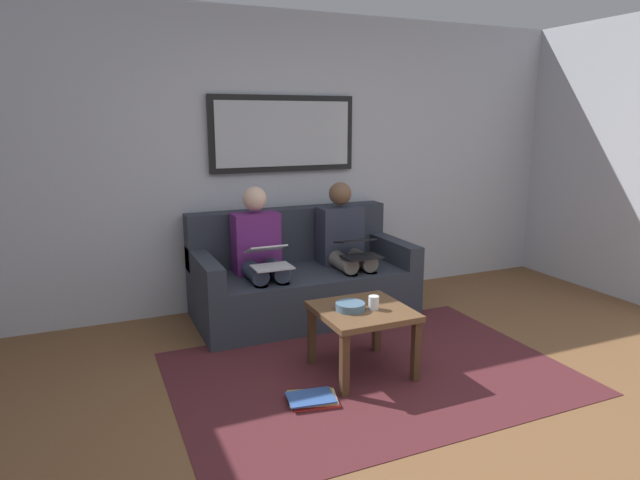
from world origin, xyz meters
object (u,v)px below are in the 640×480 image
object	(u,v)px
laptop_silver	(269,257)
coffee_table	(362,318)
framed_mirror	(284,134)
cup	(374,303)
magazine_stack	(313,398)
laptop_black	(358,248)
couch	(301,279)
bowl	(350,306)
person_right	(260,252)
person_left	(345,244)

from	to	relation	value
laptop_silver	coffee_table	bearing A→B (deg)	110.86
framed_mirror	cup	size ratio (longest dim) A/B	14.89
magazine_stack	coffee_table	bearing A→B (deg)	-151.76
laptop_black	coffee_table	bearing A→B (deg)	64.43
coffee_table	laptop_silver	world-z (taller)	laptop_silver
cup	laptop_black	xyz separation A→B (m)	(-0.37, -0.94, 0.13)
laptop_black	magazine_stack	size ratio (longest dim) A/B	0.98
couch	bowl	distance (m)	1.23
laptop_black	magazine_stack	world-z (taller)	laptop_black
coffee_table	cup	size ratio (longest dim) A/B	6.64
cup	laptop_black	distance (m)	1.02
cup	magazine_stack	xyz separation A→B (m)	(0.53, 0.21, -0.47)
cup	couch	bearing A→B (deg)	-89.14
laptop_silver	framed_mirror	bearing A→B (deg)	-119.39
magazine_stack	bowl	bearing A→B (deg)	-145.95
laptop_black	person_right	bearing A→B (deg)	-17.71
person_right	magazine_stack	bearing A→B (deg)	85.12
framed_mirror	cup	world-z (taller)	framed_mirror
person_left	person_right	xyz separation A→B (m)	(0.78, 0.00, 0.00)
coffee_table	magazine_stack	world-z (taller)	coffee_table
cup	person_left	bearing A→B (deg)	-107.30
coffee_table	magazine_stack	xyz separation A→B (m)	(0.47, 0.25, -0.36)
person_left	laptop_black	size ratio (longest dim) A/B	3.38
couch	framed_mirror	world-z (taller)	framed_mirror
person_right	cup	bearing A→B (deg)	108.95
person_right	laptop_silver	distance (m)	0.24
laptop_black	person_right	xyz separation A→B (m)	(0.78, -0.25, -0.02)
cup	person_right	world-z (taller)	person_right
bowl	magazine_stack	size ratio (longest dim) A/B	0.57
framed_mirror	bowl	size ratio (longest dim) A/B	6.88
person_right	coffee_table	bearing A→B (deg)	106.87
cup	magazine_stack	size ratio (longest dim) A/B	0.26
couch	bowl	xyz separation A→B (m)	(0.13, 1.21, 0.16)
cup	laptop_silver	world-z (taller)	laptop_silver
bowl	person_right	world-z (taller)	person_right
couch	person_left	world-z (taller)	person_left
couch	framed_mirror	xyz separation A→B (m)	(0.00, -0.39, 1.24)
framed_mirror	laptop_black	distance (m)	1.22
cup	laptop_silver	size ratio (longest dim) A/B	0.24
cup	coffee_table	bearing A→B (deg)	-34.34
framed_mirror	laptop_silver	distance (m)	1.22
framed_mirror	cup	bearing A→B (deg)	90.66
couch	coffee_table	xyz separation A→B (m)	(0.04, 1.22, 0.07)
framed_mirror	bowl	distance (m)	1.93
couch	person_right	world-z (taller)	person_right
laptop_black	magazine_stack	xyz separation A→B (m)	(0.90, 1.15, -0.60)
framed_mirror	magazine_stack	bearing A→B (deg)	74.67
bowl	magazine_stack	distance (m)	0.64
cup	laptop_black	bearing A→B (deg)	-111.49
laptop_black	bowl	bearing A→B (deg)	59.85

